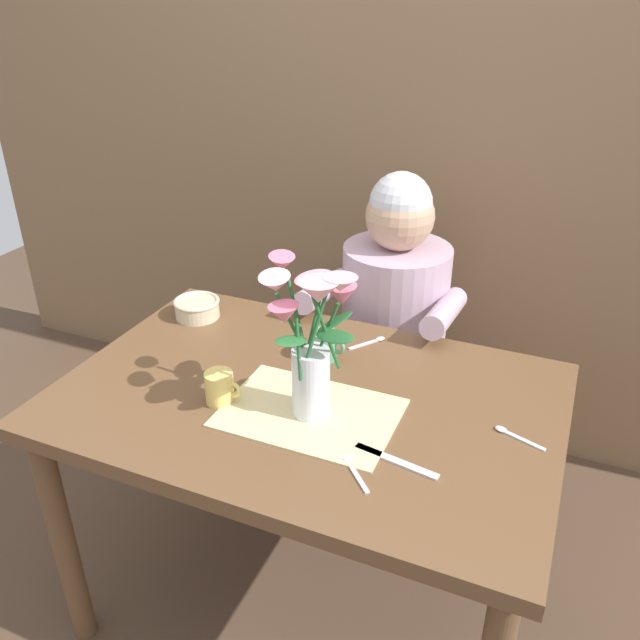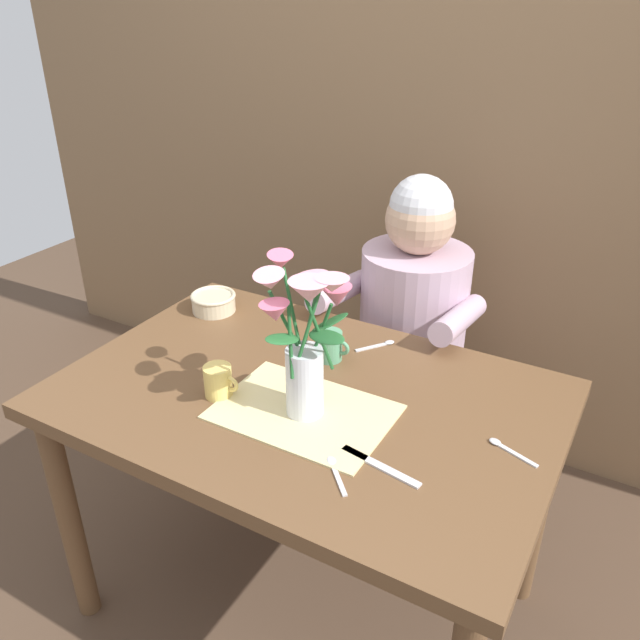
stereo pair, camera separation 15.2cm
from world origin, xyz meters
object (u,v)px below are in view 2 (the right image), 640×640
object	(u,v)px
dinner_knife	(380,466)
ceramic_mug	(219,381)
seated_person	(410,348)
flower_vase	(305,332)
coffee_cup	(330,346)
ceramic_bowl	(214,302)

from	to	relation	value
dinner_knife	ceramic_mug	bearing A→B (deg)	-176.10
seated_person	flower_vase	distance (m)	0.79
seated_person	coffee_cup	xyz separation A→B (m)	(-0.05, -0.45, 0.22)
coffee_cup	ceramic_mug	xyz separation A→B (m)	(-0.15, -0.28, 0.00)
ceramic_bowl	coffee_cup	distance (m)	0.45
seated_person	coffee_cup	size ratio (longest dim) A/B	12.20
ceramic_mug	dinner_knife	bearing A→B (deg)	-5.64
flower_vase	dinner_knife	bearing A→B (deg)	-20.84
seated_person	dinner_knife	bearing A→B (deg)	-75.72
ceramic_bowl	ceramic_mug	world-z (taller)	ceramic_mug
dinner_knife	seated_person	bearing A→B (deg)	117.05
ceramic_bowl	ceramic_mug	xyz separation A→B (m)	(0.29, -0.35, 0.01)
dinner_knife	ceramic_mug	xyz separation A→B (m)	(-0.45, 0.04, 0.04)
flower_vase	ceramic_bowl	size ratio (longest dim) A/B	2.67
dinner_knife	ceramic_mug	distance (m)	0.45
flower_vase	dinner_knife	size ratio (longest dim) A/B	1.91
dinner_knife	ceramic_bowl	bearing A→B (deg)	161.31
ceramic_bowl	seated_person	bearing A→B (deg)	37.15
flower_vase	dinner_knife	world-z (taller)	flower_vase
ceramic_bowl	flower_vase	bearing A→B (deg)	-31.29
dinner_knife	ceramic_mug	world-z (taller)	ceramic_mug
ceramic_bowl	dinner_knife	xyz separation A→B (m)	(0.74, -0.40, -0.03)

